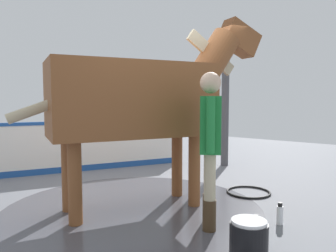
{
  "coord_description": "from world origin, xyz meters",
  "views": [
    {
      "loc": [
        3.28,
        -3.37,
        1.44
      ],
      "look_at": [
        0.89,
        -0.24,
        1.12
      ],
      "focal_mm": 35.01,
      "sensor_mm": 36.0,
      "label": 1
    }
  ],
  "objects_px": {
    "bottle_shampoo": "(280,214)",
    "handler": "(210,138)",
    "horse": "(142,98)",
    "wash_bucket": "(249,238)",
    "hose_coil": "(248,192)",
    "bottle_spray": "(256,227)"
  },
  "relations": [
    {
      "from": "horse",
      "to": "handler",
      "type": "distance_m",
      "value": 1.16
    },
    {
      "from": "wash_bucket",
      "to": "hose_coil",
      "type": "relative_size",
      "value": 0.53
    },
    {
      "from": "wash_bucket",
      "to": "bottle_spray",
      "type": "relative_size",
      "value": 1.49
    },
    {
      "from": "horse",
      "to": "hose_coil",
      "type": "relative_size",
      "value": 4.77
    },
    {
      "from": "bottle_shampoo",
      "to": "bottle_spray",
      "type": "distance_m",
      "value": 0.51
    },
    {
      "from": "wash_bucket",
      "to": "bottle_shampoo",
      "type": "height_order",
      "value": "wash_bucket"
    },
    {
      "from": "handler",
      "to": "bottle_spray",
      "type": "xyz_separation_m",
      "value": [
        0.53,
        0.06,
        -0.9
      ]
    },
    {
      "from": "horse",
      "to": "bottle_shampoo",
      "type": "xyz_separation_m",
      "value": [
        1.68,
        0.5,
        -1.34
      ]
    },
    {
      "from": "horse",
      "to": "wash_bucket",
      "type": "relative_size",
      "value": 9.05
    },
    {
      "from": "bottle_spray",
      "to": "hose_coil",
      "type": "distance_m",
      "value": 1.63
    },
    {
      "from": "horse",
      "to": "handler",
      "type": "height_order",
      "value": "horse"
    },
    {
      "from": "horse",
      "to": "hose_coil",
      "type": "height_order",
      "value": "horse"
    },
    {
      "from": "horse",
      "to": "hose_coil",
      "type": "xyz_separation_m",
      "value": [
        0.88,
        1.46,
        -1.44
      ]
    },
    {
      "from": "handler",
      "to": "hose_coil",
      "type": "xyz_separation_m",
      "value": [
        -0.19,
        1.52,
        -0.99
      ]
    },
    {
      "from": "handler",
      "to": "hose_coil",
      "type": "bearing_deg",
      "value": -114.14
    },
    {
      "from": "bottle_shampoo",
      "to": "handler",
      "type": "bearing_deg",
      "value": -137.75
    },
    {
      "from": "horse",
      "to": "wash_bucket",
      "type": "distance_m",
      "value": 2.18
    },
    {
      "from": "wash_bucket",
      "to": "bottle_shampoo",
      "type": "bearing_deg",
      "value": 91.49
    },
    {
      "from": "horse",
      "to": "hose_coil",
      "type": "bearing_deg",
      "value": -3.8
    },
    {
      "from": "wash_bucket",
      "to": "bottle_shampoo",
      "type": "xyz_separation_m",
      "value": [
        -0.02,
        0.93,
        -0.05
      ]
    },
    {
      "from": "wash_bucket",
      "to": "bottle_shampoo",
      "type": "distance_m",
      "value": 0.93
    },
    {
      "from": "wash_bucket",
      "to": "hose_coil",
      "type": "xyz_separation_m",
      "value": [
        -0.83,
        1.9,
        -0.15
      ]
    }
  ]
}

